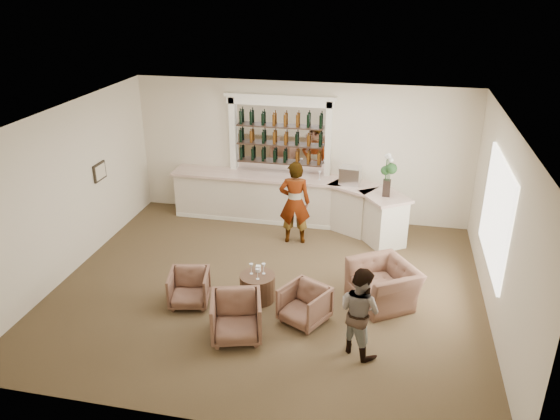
{
  "coord_description": "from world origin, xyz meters",
  "views": [
    {
      "loc": [
        2.09,
        -8.76,
        5.55
      ],
      "look_at": [
        0.04,
        0.9,
        1.25
      ],
      "focal_mm": 35.0,
      "sensor_mm": 36.0,
      "label": 1
    }
  ],
  "objects_px": {
    "cocktail_table": "(258,287)",
    "espresso_machine": "(350,175)",
    "guest": "(360,311)",
    "armchair_left": "(189,288)",
    "armchair_right": "(304,305)",
    "sommelier": "(295,203)",
    "bar_counter": "(290,201)",
    "armchair_center": "(236,317)",
    "armchair_far": "(383,284)",
    "flower_vase": "(388,172)"
  },
  "relations": [
    {
      "from": "bar_counter",
      "to": "guest",
      "type": "bearing_deg",
      "value": -66.45
    },
    {
      "from": "armchair_left",
      "to": "armchair_far",
      "type": "xyz_separation_m",
      "value": [
        3.43,
        0.78,
        0.05
      ]
    },
    {
      "from": "espresso_machine",
      "to": "guest",
      "type": "bearing_deg",
      "value": -76.87
    },
    {
      "from": "sommelier",
      "to": "armchair_right",
      "type": "bearing_deg",
      "value": 95.76
    },
    {
      "from": "sommelier",
      "to": "flower_vase",
      "type": "distance_m",
      "value": 2.1
    },
    {
      "from": "cocktail_table",
      "to": "armchair_far",
      "type": "distance_m",
      "value": 2.29
    },
    {
      "from": "sommelier",
      "to": "bar_counter",
      "type": "bearing_deg",
      "value": -81.29
    },
    {
      "from": "armchair_center",
      "to": "guest",
      "type": "bearing_deg",
      "value": -14.56
    },
    {
      "from": "cocktail_table",
      "to": "espresso_machine",
      "type": "bearing_deg",
      "value": 68.34
    },
    {
      "from": "guest",
      "to": "armchair_left",
      "type": "relative_size",
      "value": 2.1
    },
    {
      "from": "armchair_right",
      "to": "armchair_far",
      "type": "bearing_deg",
      "value": 62.48
    },
    {
      "from": "guest",
      "to": "bar_counter",
      "type": "bearing_deg",
      "value": -30.17
    },
    {
      "from": "bar_counter",
      "to": "armchair_left",
      "type": "relative_size",
      "value": 8.03
    },
    {
      "from": "armchair_center",
      "to": "espresso_machine",
      "type": "xyz_separation_m",
      "value": [
        1.39,
        4.54,
        0.96
      ]
    },
    {
      "from": "cocktail_table",
      "to": "armchair_right",
      "type": "relative_size",
      "value": 0.89
    },
    {
      "from": "sommelier",
      "to": "armchair_far",
      "type": "height_order",
      "value": "sommelier"
    },
    {
      "from": "armchair_center",
      "to": "espresso_machine",
      "type": "distance_m",
      "value": 4.85
    },
    {
      "from": "cocktail_table",
      "to": "flower_vase",
      "type": "distance_m",
      "value": 3.81
    },
    {
      "from": "armchair_far",
      "to": "espresso_machine",
      "type": "height_order",
      "value": "espresso_machine"
    },
    {
      "from": "bar_counter",
      "to": "espresso_machine",
      "type": "xyz_separation_m",
      "value": [
        1.39,
        -0.06,
        0.77
      ]
    },
    {
      "from": "armchair_left",
      "to": "espresso_machine",
      "type": "bearing_deg",
      "value": 44.32
    },
    {
      "from": "sommelier",
      "to": "armchair_left",
      "type": "distance_m",
      "value": 3.26
    },
    {
      "from": "armchair_left",
      "to": "flower_vase",
      "type": "xyz_separation_m",
      "value": [
        3.33,
        3.19,
        1.36
      ]
    },
    {
      "from": "flower_vase",
      "to": "armchair_left",
      "type": "bearing_deg",
      "value": -136.25
    },
    {
      "from": "bar_counter",
      "to": "flower_vase",
      "type": "xyz_separation_m",
      "value": [
        2.22,
        -0.63,
        1.11
      ]
    },
    {
      "from": "armchair_left",
      "to": "espresso_machine",
      "type": "xyz_separation_m",
      "value": [
        2.5,
        3.76,
        1.02
      ]
    },
    {
      "from": "armchair_left",
      "to": "armchair_right",
      "type": "relative_size",
      "value": 0.97
    },
    {
      "from": "armchair_center",
      "to": "sommelier",
      "type": "bearing_deg",
      "value": 69.64
    },
    {
      "from": "armchair_left",
      "to": "armchair_right",
      "type": "bearing_deg",
      "value": -15.08
    },
    {
      "from": "cocktail_table",
      "to": "armchair_far",
      "type": "xyz_separation_m",
      "value": [
        2.26,
        0.38,
        0.12
      ]
    },
    {
      "from": "espresso_machine",
      "to": "flower_vase",
      "type": "relative_size",
      "value": 0.47
    },
    {
      "from": "bar_counter",
      "to": "cocktail_table",
      "type": "bearing_deg",
      "value": -88.99
    },
    {
      "from": "armchair_center",
      "to": "armchair_far",
      "type": "xyz_separation_m",
      "value": [
        2.31,
        1.56,
        -0.0
      ]
    },
    {
      "from": "cocktail_table",
      "to": "armchair_far",
      "type": "bearing_deg",
      "value": 9.52
    },
    {
      "from": "cocktail_table",
      "to": "espresso_machine",
      "type": "relative_size",
      "value": 1.43
    },
    {
      "from": "guest",
      "to": "cocktail_table",
      "type": "bearing_deg",
      "value": 5.75
    },
    {
      "from": "bar_counter",
      "to": "espresso_machine",
      "type": "relative_size",
      "value": 12.58
    },
    {
      "from": "bar_counter",
      "to": "espresso_machine",
      "type": "distance_m",
      "value": 1.59
    },
    {
      "from": "cocktail_table",
      "to": "armchair_center",
      "type": "distance_m",
      "value": 1.19
    },
    {
      "from": "guest",
      "to": "armchair_right",
      "type": "bearing_deg",
      "value": 3.7
    },
    {
      "from": "guest",
      "to": "espresso_machine",
      "type": "relative_size",
      "value": 3.29
    },
    {
      "from": "armchair_center",
      "to": "espresso_machine",
      "type": "bearing_deg",
      "value": 57.02
    },
    {
      "from": "armchair_far",
      "to": "espresso_machine",
      "type": "bearing_deg",
      "value": 163.56
    },
    {
      "from": "armchair_right",
      "to": "flower_vase",
      "type": "height_order",
      "value": "flower_vase"
    },
    {
      "from": "sommelier",
      "to": "armchair_far",
      "type": "relative_size",
      "value": 1.63
    },
    {
      "from": "guest",
      "to": "armchair_far",
      "type": "height_order",
      "value": "guest"
    },
    {
      "from": "cocktail_table",
      "to": "armchair_right",
      "type": "xyz_separation_m",
      "value": [
        0.96,
        -0.52,
        0.08
      ]
    },
    {
      "from": "armchair_left",
      "to": "armchair_center",
      "type": "distance_m",
      "value": 1.36
    },
    {
      "from": "guest",
      "to": "espresso_machine",
      "type": "bearing_deg",
      "value": -46.24
    },
    {
      "from": "cocktail_table",
      "to": "sommelier",
      "type": "relative_size",
      "value": 0.35
    }
  ]
}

